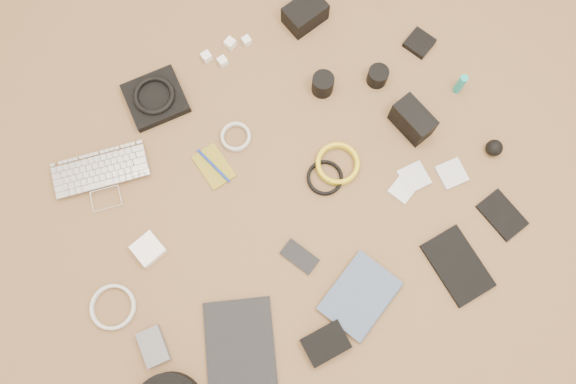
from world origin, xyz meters
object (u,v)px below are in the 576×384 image
tablet (240,344)px  phone (300,257)px  dslr_camera (305,14)px  laptop (104,183)px  paperback (382,313)px

tablet → phone: size_ratio=2.32×
dslr_camera → phone: dslr_camera is taller
laptop → paperback: laptop is taller
dslr_camera → tablet: 1.08m
laptop → phone: (0.41, -0.51, -0.01)m
dslr_camera → paperback: 1.00m
dslr_camera → paperback: size_ratio=0.61×
tablet → phone: bearing=49.6°
phone → laptop: bearing=106.6°
tablet → phone: tablet is taller
laptop → dslr_camera: bearing=26.6°
tablet → paperback: bearing=5.8°
tablet → phone: (0.28, 0.13, -0.00)m
dslr_camera → paperback: dslr_camera is taller
tablet → paperback: 0.43m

